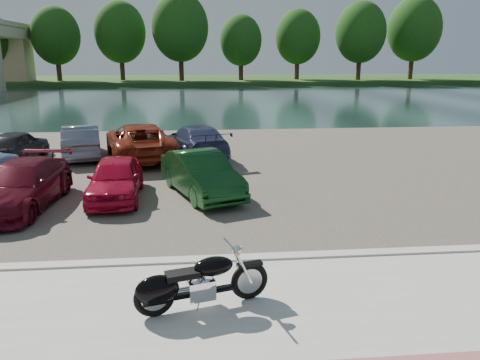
% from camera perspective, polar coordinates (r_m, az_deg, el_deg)
% --- Properties ---
extents(ground, '(200.00, 200.00, 0.00)m').
position_cam_1_polar(ground, '(8.24, 2.83, -15.84)').
color(ground, '#595447').
rests_on(ground, ground).
extents(promenade, '(60.00, 6.00, 0.10)m').
position_cam_1_polar(promenade, '(7.38, 4.00, -19.44)').
color(promenade, '#B8B4AD').
rests_on(promenade, ground).
extents(kerb, '(60.00, 0.30, 0.14)m').
position_cam_1_polar(kerb, '(9.97, 1.18, -9.64)').
color(kerb, '#B8B4AD').
rests_on(kerb, ground).
extents(parking_lot, '(60.00, 18.00, 0.04)m').
position_cam_1_polar(parking_lot, '(18.52, -2.00, 1.82)').
color(parking_lot, '#474339').
rests_on(parking_lot, ground).
extents(river, '(120.00, 40.00, 0.00)m').
position_cam_1_polar(river, '(47.21, -4.17, 9.76)').
color(river, '#182B2A').
rests_on(river, ground).
extents(far_bank, '(120.00, 24.00, 0.60)m').
position_cam_1_polar(far_bank, '(79.11, -4.75, 12.03)').
color(far_bank, '#244619').
rests_on(far_bank, ground).
extents(far_trees, '(70.25, 10.68, 12.52)m').
position_cam_1_polar(far_trees, '(73.07, -1.22, 17.49)').
color(far_trees, '#362413').
rests_on(far_trees, far_bank).
extents(motorcycle, '(2.28, 0.95, 1.05)m').
position_cam_1_polar(motorcycle, '(7.95, -6.04, -12.51)').
color(motorcycle, black).
rests_on(motorcycle, promenade).
extents(car_3, '(2.14, 4.60, 1.30)m').
position_cam_1_polar(car_3, '(14.50, -25.16, -0.60)').
color(car_3, '#540C19').
rests_on(car_3, parking_lot).
extents(car_4, '(1.61, 3.71, 1.25)m').
position_cam_1_polar(car_4, '(14.45, -14.95, 0.18)').
color(car_4, '#B90C2E').
rests_on(car_4, parking_lot).
extents(car_5, '(2.71, 4.26, 1.33)m').
position_cam_1_polar(car_5, '(14.39, -4.75, 0.74)').
color(car_5, '#103C17').
rests_on(car_5, parking_lot).
extents(car_8, '(1.86, 3.90, 1.29)m').
position_cam_1_polar(car_8, '(21.05, -25.67, 3.78)').
color(car_8, black).
rests_on(car_8, parking_lot).
extents(car_9, '(2.34, 4.38, 1.37)m').
position_cam_1_polar(car_9, '(20.86, -18.80, 4.50)').
color(car_9, slate).
rests_on(car_9, parking_lot).
extents(car_10, '(3.66, 5.81, 1.50)m').
position_cam_1_polar(car_10, '(19.82, -12.11, 4.63)').
color(car_10, maroon).
rests_on(car_10, parking_lot).
extents(car_11, '(3.07, 5.03, 1.36)m').
position_cam_1_polar(car_11, '(19.96, -5.34, 4.78)').
color(car_11, navy).
rests_on(car_11, parking_lot).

